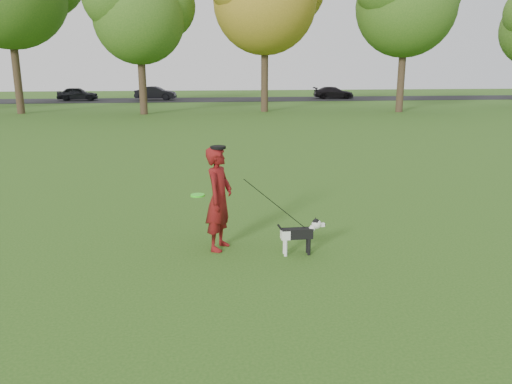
{
  "coord_description": "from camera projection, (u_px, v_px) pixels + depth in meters",
  "views": [
    {
      "loc": [
        -1.08,
        -7.57,
        2.92
      ],
      "look_at": [
        -0.05,
        0.23,
        0.95
      ],
      "focal_mm": 35.0,
      "sensor_mm": 36.0,
      "label": 1
    }
  ],
  "objects": [
    {
      "name": "dog",
      "position": [
        301.0,
        232.0,
        7.94
      ],
      "size": [
        0.79,
        0.16,
        0.6
      ],
      "color": "black",
      "rests_on": "ground"
    },
    {
      "name": "ground",
      "position": [
        261.0,
        252.0,
        8.12
      ],
      "size": [
        120.0,
        120.0,
        0.0
      ],
      "primitive_type": "plane",
      "color": "#285116",
      "rests_on": "ground"
    },
    {
      "name": "road",
      "position": [
        201.0,
        100.0,
        46.6
      ],
      "size": [
        120.0,
        7.0,
        0.02
      ],
      "primitive_type": "cube",
      "color": "black",
      "rests_on": "ground"
    },
    {
      "name": "man_held_items",
      "position": [
        275.0,
        204.0,
        7.97
      ],
      "size": [
        1.84,
        0.56,
        1.31
      ],
      "color": "#35F91F",
      "rests_on": "ground"
    },
    {
      "name": "car_mid",
      "position": [
        156.0,
        93.0,
        45.92
      ],
      "size": [
        3.88,
        1.95,
        1.22
      ],
      "primitive_type": "imported",
      "rotation": [
        0.0,
        0.0,
        1.39
      ],
      "color": "black",
      "rests_on": "road"
    },
    {
      "name": "car_left",
      "position": [
        78.0,
        94.0,
        45.04
      ],
      "size": [
        3.56,
        1.5,
        1.2
      ],
      "primitive_type": "imported",
      "rotation": [
        0.0,
        0.0,
        1.59
      ],
      "color": "black",
      "rests_on": "road"
    },
    {
      "name": "car_right",
      "position": [
        333.0,
        93.0,
        48.08
      ],
      "size": [
        3.97,
        1.87,
        1.12
      ],
      "primitive_type": "imported",
      "rotation": [
        0.0,
        0.0,
        1.49
      ],
      "color": "black",
      "rests_on": "road"
    },
    {
      "name": "man",
      "position": [
        219.0,
        199.0,
        8.08
      ],
      "size": [
        0.63,
        0.73,
        1.7
      ],
      "primitive_type": "imported",
      "rotation": [
        0.0,
        0.0,
        1.15
      ],
      "color": "#5F0D0F",
      "rests_on": "ground"
    }
  ]
}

